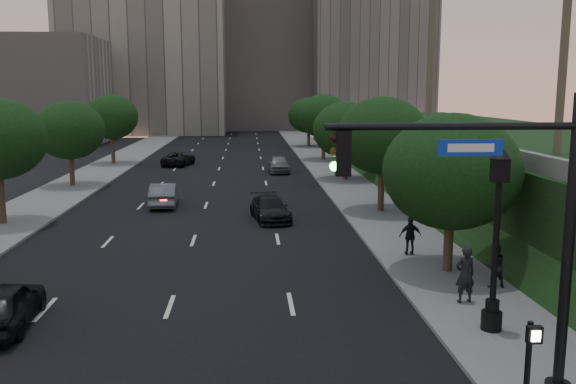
{
  "coord_description": "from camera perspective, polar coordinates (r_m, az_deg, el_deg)",
  "views": [
    {
      "loc": [
        2.62,
        -14.34,
        7.03
      ],
      "look_at": [
        3.99,
        6.24,
        3.6
      ],
      "focal_mm": 38.0,
      "sensor_mm": 36.0,
      "label": 1
    }
  ],
  "objects": [
    {
      "name": "ground",
      "position": [
        16.19,
        -13.28,
        -16.57
      ],
      "size": [
        160.0,
        160.0,
        0.0
      ],
      "primitive_type": "plane",
      "color": "black",
      "rests_on": "ground"
    },
    {
      "name": "road_surface",
      "position": [
        44.97,
        -7.1,
        0.39
      ],
      "size": [
        16.0,
        140.0,
        0.02
      ],
      "primitive_type": "cube",
      "color": "black",
      "rests_on": "ground"
    },
    {
      "name": "sidewalk_right",
      "position": [
        45.53,
        5.89,
        0.6
      ],
      "size": [
        4.5,
        140.0,
        0.15
      ],
      "primitive_type": "cube",
      "color": "slate",
      "rests_on": "ground"
    },
    {
      "name": "sidewalk_left",
      "position": [
        46.69,
        -19.76,
        0.31
      ],
      "size": [
        4.5,
        140.0,
        0.15
      ],
      "primitive_type": "cube",
      "color": "slate",
      "rests_on": "ground"
    },
    {
      "name": "embankment",
      "position": [
        46.84,
        20.69,
        2.67
      ],
      "size": [
        18.0,
        90.0,
        4.0
      ],
      "primitive_type": "cube",
      "color": "black",
      "rests_on": "ground"
    },
    {
      "name": "parapet_wall",
      "position": [
        43.8,
        10.64,
        5.77
      ],
      "size": [
        0.35,
        90.0,
        0.7
      ],
      "primitive_type": "cube",
      "color": "slate",
      "rests_on": "embankment"
    },
    {
      "name": "office_block_left",
      "position": [
        108.01,
        -13.03,
        13.97
      ],
      "size": [
        26.0,
        20.0,
        32.0
      ],
      "primitive_type": "cube",
      "color": "gray",
      "rests_on": "ground"
    },
    {
      "name": "office_block_mid",
      "position": [
        116.55,
        -2.19,
        12.37
      ],
      "size": [
        22.0,
        18.0,
        26.0
      ],
      "primitive_type": "cube",
      "color": "#A9A29A",
      "rests_on": "ground"
    },
    {
      "name": "office_block_right",
      "position": [
        112.93,
        7.38,
        14.94
      ],
      "size": [
        20.0,
        22.0,
        36.0
      ],
      "primitive_type": "cube",
      "color": "slate",
      "rests_on": "ground"
    },
    {
      "name": "office_block_filler",
      "position": [
        89.07,
        -22.82,
        8.69
      ],
      "size": [
        18.0,
        16.0,
        14.0
      ],
      "primitive_type": "cube",
      "color": "#A9A29A",
      "rests_on": "ground"
    },
    {
      "name": "tree_right_a",
      "position": [
        23.82,
        15.05,
        1.86
      ],
      "size": [
        5.2,
        5.2,
        6.24
      ],
      "color": "#38281C",
      "rests_on": "ground"
    },
    {
      "name": "tree_right_b",
      "position": [
        35.28,
        8.82,
        5.24
      ],
      "size": [
        5.2,
        5.2,
        6.74
      ],
      "color": "#38281C",
      "rests_on": "ground"
    },
    {
      "name": "tree_right_c",
      "position": [
        48.06,
        5.43,
        5.81
      ],
      "size": [
        5.2,
        5.2,
        6.24
      ],
      "color": "#38281C",
      "rests_on": "ground"
    },
    {
      "name": "tree_right_d",
      "position": [
        61.87,
        3.36,
        7.09
      ],
      "size": [
        5.2,
        5.2,
        6.74
      ],
      "color": "#38281C",
      "rests_on": "ground"
    },
    {
      "name": "tree_right_e",
      "position": [
        76.79,
        1.95,
        7.19
      ],
      "size": [
        5.2,
        5.2,
        6.24
      ],
      "color": "#38281C",
      "rests_on": "ground"
    },
    {
      "name": "tree_left_c",
      "position": [
        47.23,
        -19.76,
        5.46
      ],
      "size": [
        5.0,
        5.0,
        6.34
      ],
      "color": "#38281C",
      "rests_on": "ground"
    },
    {
      "name": "tree_left_d",
      "position": [
        60.78,
        -16.19,
        6.76
      ],
      "size": [
        5.0,
        5.0,
        6.71
      ],
      "color": "#38281C",
      "rests_on": "ground"
    },
    {
      "name": "traffic_signal_mast",
      "position": [
        14.21,
        20.87,
        -4.86
      ],
      "size": [
        5.68,
        0.56,
        7.0
      ],
      "color": "black",
      "rests_on": "ground"
    },
    {
      "name": "street_lamp",
      "position": [
        18.42,
        18.85,
        -4.88
      ],
      "size": [
        0.64,
        0.64,
        5.62
      ],
      "color": "black",
      "rests_on": "ground"
    },
    {
      "name": "pedestrian_signal",
      "position": [
        13.59,
        21.62,
        -14.97
      ],
      "size": [
        0.3,
        0.33,
        2.5
      ],
      "color": "black",
      "rests_on": "ground"
    },
    {
      "name": "sedan_near_left",
      "position": [
        20.37,
        -25.08,
        -9.55
      ],
      "size": [
        1.98,
        4.3,
        1.43
      ],
      "primitive_type": "imported",
      "rotation": [
        0.0,
        0.0,
        3.21
      ],
      "color": "black",
      "rests_on": "ground"
    },
    {
      "name": "sedan_mid_left",
      "position": [
        38.24,
        -11.54,
        -0.24
      ],
      "size": [
        1.82,
        4.51,
        1.46
      ],
      "primitive_type": "imported",
      "rotation": [
        0.0,
        0.0,
        3.2
      ],
      "color": "#585B5F",
      "rests_on": "ground"
    },
    {
      "name": "sedan_far_left",
      "position": [
        58.92,
        -10.19,
        3.08
      ],
      "size": [
        3.13,
        5.07,
        1.31
      ],
      "primitive_type": "imported",
      "rotation": [
        0.0,
        0.0,
        2.93
      ],
      "color": "black",
      "rests_on": "ground"
    },
    {
      "name": "sedan_near_right",
      "position": [
        33.47,
        -1.68,
        -1.57
      ],
      "size": [
        2.43,
        4.61,
        1.28
      ],
      "primitive_type": "imported",
      "rotation": [
        0.0,
        0.0,
        0.15
      ],
      "color": "black",
      "rests_on": "ground"
    },
    {
      "name": "sedan_far_right",
      "position": [
        53.07,
        -0.88,
        2.65
      ],
      "size": [
        1.84,
        4.45,
        1.51
      ],
      "primitive_type": "imported",
      "rotation": [
        0.0,
        0.0,
        0.01
      ],
      "color": "slate",
      "rests_on": "ground"
    },
    {
      "name": "pedestrian_a",
      "position": [
        20.94,
        16.24,
        -7.42
      ],
      "size": [
        0.74,
        0.54,
        1.88
      ],
      "primitive_type": "imported",
      "rotation": [
        0.0,
        0.0,
        3.28
      ],
      "color": "black",
      "rests_on": "sidewalk_right"
    },
    {
      "name": "pedestrian_b",
      "position": [
        22.84,
        18.77,
        -6.54
      ],
      "size": [
        0.87,
        0.74,
        1.58
      ],
      "primitive_type": "imported",
      "rotation": [
        0.0,
        0.0,
        3.35
      ],
      "color": "black",
      "rests_on": "sidewalk_right"
    },
    {
      "name": "pedestrian_c",
      "position": [
        26.41,
        11.38,
        -4.04
      ],
      "size": [
        0.96,
        0.41,
        1.62
      ],
      "primitive_type": "imported",
      "rotation": [
        0.0,
        0.0,
        3.12
      ],
      "color": "black",
      "rests_on": "sidewalk_right"
    }
  ]
}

